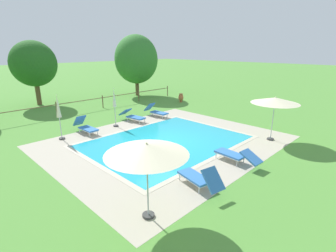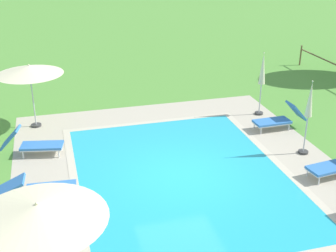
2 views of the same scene
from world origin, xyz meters
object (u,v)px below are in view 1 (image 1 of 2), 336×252
(sun_lounger_north_mid, at_px, (86,126))
(sun_lounger_north_far, at_px, (156,111))
(sun_lounger_north_near_steps, at_px, (133,116))
(patio_umbrella_open_by_bench, at_px, (147,149))
(patio_umbrella_open_foreground, at_px, (275,101))
(sun_lounger_north_end, at_px, (200,178))
(tree_far_west, at_px, (34,64))
(terracotta_urn_near_fence, at_px, (181,98))
(sun_lounger_south_near_corner, at_px, (236,155))
(tree_west_mid, at_px, (136,59))
(patio_umbrella_closed_row_mid_west, at_px, (58,110))
(patio_umbrella_closed_row_west, at_px, (114,102))

(sun_lounger_north_mid, distance_m, sun_lounger_north_far, 5.47)
(sun_lounger_north_near_steps, xyz_separation_m, sun_lounger_north_far, (2.00, -0.19, 0.02))
(patio_umbrella_open_by_bench, bearing_deg, patio_umbrella_open_foreground, 1.54)
(sun_lounger_north_end, height_order, tree_far_west, tree_far_west)
(sun_lounger_north_far, height_order, terracotta_urn_near_fence, sun_lounger_north_far)
(patio_umbrella_open_foreground, height_order, patio_umbrella_open_by_bench, patio_umbrella_open_foreground)
(sun_lounger_south_near_corner, xyz_separation_m, terracotta_urn_near_fence, (7.99, 10.33, 0.06))
(patio_umbrella_open_foreground, relative_size, tree_west_mid, 0.40)
(terracotta_urn_near_fence, bearing_deg, sun_lounger_north_near_steps, -164.50)
(sun_lounger_north_near_steps, height_order, patio_umbrella_open_foreground, patio_umbrella_open_foreground)
(patio_umbrella_closed_row_mid_west, xyz_separation_m, tree_west_mid, (11.40, 7.68, 2.05))
(patio_umbrella_closed_row_mid_west, distance_m, tree_far_west, 10.63)
(patio_umbrella_closed_row_mid_west, bearing_deg, patio_umbrella_open_foreground, -45.73)
(terracotta_urn_near_fence, relative_size, tree_far_west, 0.14)
(sun_lounger_north_near_steps, distance_m, patio_umbrella_open_by_bench, 10.51)
(sun_lounger_north_end, height_order, terracotta_urn_near_fence, sun_lounger_north_end)
(sun_lounger_north_mid, distance_m, sun_lounger_south_near_corner, 8.70)
(sun_lounger_north_mid, relative_size, sun_lounger_north_far, 0.97)
(sun_lounger_north_near_steps, xyz_separation_m, sun_lounger_south_near_corner, (-0.90, -8.36, -0.01))
(patio_umbrella_open_by_bench, xyz_separation_m, patio_umbrella_closed_row_west, (4.47, 8.27, -0.54))
(sun_lounger_north_mid, height_order, sun_lounger_north_end, sun_lounger_north_mid)
(sun_lounger_north_far, bearing_deg, patio_umbrella_closed_row_west, -179.95)
(sun_lounger_north_near_steps, relative_size, sun_lounger_south_near_corner, 0.99)
(sun_lounger_north_mid, relative_size, tree_west_mid, 0.31)
(sun_lounger_north_end, bearing_deg, tree_far_west, 86.49)
(sun_lounger_north_far, distance_m, tree_west_mid, 9.55)
(sun_lounger_north_mid, relative_size, patio_umbrella_open_foreground, 0.79)
(sun_lounger_south_near_corner, distance_m, tree_west_mid, 17.87)
(sun_lounger_north_end, xyz_separation_m, patio_umbrella_open_foreground, (6.64, 0.31, 1.76))
(sun_lounger_south_near_corner, height_order, patio_umbrella_closed_row_mid_west, patio_umbrella_closed_row_mid_west)
(sun_lounger_south_near_corner, height_order, patio_umbrella_open_by_bench, patio_umbrella_open_by_bench)
(patio_umbrella_closed_row_west, distance_m, tree_west_mid, 11.33)
(sun_lounger_north_end, relative_size, patio_umbrella_open_foreground, 0.81)
(sun_lounger_north_near_steps, bearing_deg, patio_umbrella_open_foreground, -70.03)
(patio_umbrella_open_by_bench, relative_size, terracotta_urn_near_fence, 3.00)
(sun_lounger_north_mid, xyz_separation_m, patio_umbrella_open_foreground, (6.45, -8.17, 1.76))
(sun_lounger_north_near_steps, xyz_separation_m, terracotta_urn_near_fence, (7.09, 1.97, 0.05))
(patio_umbrella_open_by_bench, xyz_separation_m, terracotta_urn_near_fence, (13.06, 10.43, -1.71))
(sun_lounger_north_end, height_order, tree_west_mid, tree_west_mid)
(patio_umbrella_closed_row_mid_west, bearing_deg, patio_umbrella_closed_row_west, -1.51)
(sun_lounger_north_end, bearing_deg, sun_lounger_south_near_corner, 3.63)
(sun_lounger_north_near_steps, distance_m, tree_west_mid, 10.50)
(sun_lounger_north_far, bearing_deg, patio_umbrella_open_foreground, -82.98)
(sun_lounger_north_near_steps, bearing_deg, tree_west_mid, 49.47)
(patio_umbrella_open_by_bench, bearing_deg, patio_umbrella_closed_row_west, 61.61)
(tree_far_west, bearing_deg, tree_west_mid, -15.52)
(patio_umbrella_open_by_bench, bearing_deg, tree_west_mid, 52.18)
(sun_lounger_north_end, bearing_deg, tree_west_mid, 57.85)
(sun_lounger_north_mid, distance_m, patio_umbrella_open_foreground, 10.56)
(patio_umbrella_open_foreground, bearing_deg, patio_umbrella_closed_row_west, 119.24)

